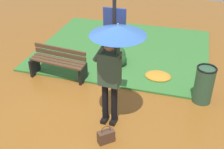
{
  "coord_description": "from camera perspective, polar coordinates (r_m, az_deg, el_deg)",
  "views": [
    {
      "loc": [
        1.49,
        -4.17,
        3.71
      ],
      "look_at": [
        0.17,
        0.38,
        0.85
      ],
      "focal_mm": 45.84,
      "sensor_mm": 36.0,
      "label": 1
    }
  ],
  "objects": [
    {
      "name": "leaf_pile_by_bench",
      "position": [
        7.06,
        9.15,
        -0.3
      ],
      "size": [
        0.64,
        0.51,
        0.14
      ],
      "color": "#C68428",
      "rests_on": "ground_plane"
    },
    {
      "name": "person_with_umbrella",
      "position": [
        4.87,
        0.43,
        4.83
      ],
      "size": [
        0.96,
        0.96,
        2.04
      ],
      "color": "black",
      "rests_on": "ground_plane"
    },
    {
      "name": "info_sign_post",
      "position": [
        5.58,
        0.48,
        7.19
      ],
      "size": [
        0.44,
        0.07,
        2.3
      ],
      "color": "black",
      "rests_on": "ground_plane"
    },
    {
      "name": "trash_bin",
      "position": [
        6.32,
        17.87,
        -1.93
      ],
      "size": [
        0.42,
        0.42,
        0.83
      ],
      "color": "#2D5138",
      "rests_on": "ground_plane"
    },
    {
      "name": "shrub_cluster",
      "position": [
        7.5,
        0.64,
        3.73
      ],
      "size": [
        0.67,
        0.61,
        0.55
      ],
      "color": "#285628",
      "rests_on": "ground_plane"
    },
    {
      "name": "park_bench",
      "position": [
        6.99,
        -10.64,
        2.33
      ],
      "size": [
        1.4,
        0.52,
        0.75
      ],
      "color": "black",
      "rests_on": "ground_plane"
    },
    {
      "name": "ground_plane",
      "position": [
        5.77,
        -2.68,
        -8.88
      ],
      "size": [
        18.0,
        18.0,
        0.0
      ],
      "primitive_type": "plane",
      "color": "brown"
    },
    {
      "name": "grass_verge",
      "position": [
        8.41,
        2.34,
        5.13
      ],
      "size": [
        4.8,
        4.0,
        0.05
      ],
      "color": "#387533",
      "rests_on": "ground_plane"
    },
    {
      "name": "handbag",
      "position": [
        5.22,
        -1.2,
        -12.24
      ],
      "size": [
        0.32,
        0.3,
        0.37
      ],
      "color": "#4C3323",
      "rests_on": "ground_plane"
    }
  ]
}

